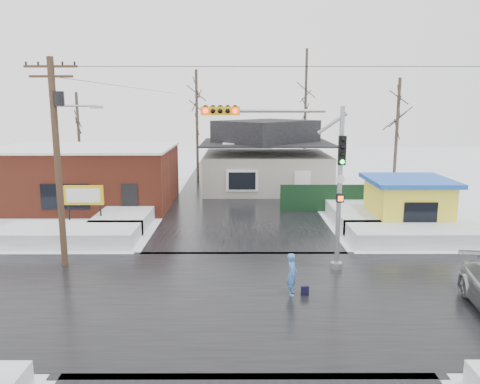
{
  "coord_description": "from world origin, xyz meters",
  "views": [
    {
      "loc": [
        -0.25,
        -16.36,
        7.15
      ],
      "look_at": [
        -0.19,
        5.21,
        3.0
      ],
      "focal_mm": 35.0,
      "sensor_mm": 36.0,
      "label": 1
    }
  ],
  "objects_px": {
    "marquee_sign": "(84,197)",
    "traffic_signal": "(303,166)",
    "kiosk": "(407,202)",
    "pedestrian": "(292,275)",
    "utility_pole": "(58,151)"
  },
  "relations": [
    {
      "from": "marquee_sign",
      "to": "traffic_signal",
      "type": "bearing_deg",
      "value": -29.72
    },
    {
      "from": "traffic_signal",
      "to": "marquee_sign",
      "type": "height_order",
      "value": "traffic_signal"
    },
    {
      "from": "marquee_sign",
      "to": "kiosk",
      "type": "xyz_separation_m",
      "value": [
        18.5,
        0.5,
        -0.46
      ]
    },
    {
      "from": "marquee_sign",
      "to": "pedestrian",
      "type": "relative_size",
      "value": 1.58
    },
    {
      "from": "pedestrian",
      "to": "traffic_signal",
      "type": "bearing_deg",
      "value": -7.99
    },
    {
      "from": "utility_pole",
      "to": "pedestrian",
      "type": "xyz_separation_m",
      "value": [
        9.67,
        -3.28,
        -4.31
      ]
    },
    {
      "from": "traffic_signal",
      "to": "kiosk",
      "type": "relative_size",
      "value": 1.52
    },
    {
      "from": "traffic_signal",
      "to": "utility_pole",
      "type": "xyz_separation_m",
      "value": [
        -10.36,
        0.53,
        0.57
      ]
    },
    {
      "from": "traffic_signal",
      "to": "pedestrian",
      "type": "relative_size",
      "value": 4.34
    },
    {
      "from": "utility_pole",
      "to": "marquee_sign",
      "type": "distance_m",
      "value": 6.87
    },
    {
      "from": "kiosk",
      "to": "pedestrian",
      "type": "distance_m",
      "value": 12.5
    },
    {
      "from": "kiosk",
      "to": "utility_pole",
      "type": "bearing_deg",
      "value": -159.56
    },
    {
      "from": "kiosk",
      "to": "pedestrian",
      "type": "xyz_separation_m",
      "value": [
        -7.76,
        -9.78,
        -0.66
      ]
    },
    {
      "from": "marquee_sign",
      "to": "kiosk",
      "type": "height_order",
      "value": "kiosk"
    },
    {
      "from": "utility_pole",
      "to": "marquee_sign",
      "type": "relative_size",
      "value": 3.53
    }
  ]
}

